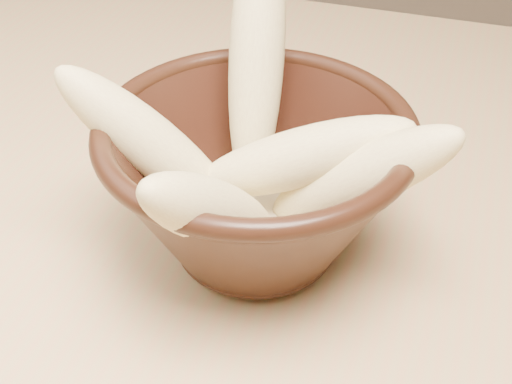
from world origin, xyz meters
TOP-DOWN VIEW (x-y plane):
  - table at (0.00, 0.00)m, footprint 1.20×0.80m
  - bowl at (-0.13, -0.06)m, footprint 0.21×0.21m
  - milk_puddle at (-0.13, -0.06)m, footprint 0.12×0.12m
  - banana_upright at (-0.15, 0.01)m, footprint 0.06×0.14m
  - banana_left at (-0.19, -0.08)m, footprint 0.14×0.07m
  - banana_right at (-0.05, -0.06)m, footprint 0.14×0.04m
  - banana_across at (-0.09, -0.06)m, footprint 0.16×0.07m
  - banana_front at (-0.13, -0.13)m, footprint 0.08×0.14m

SIDE VIEW (x-z plane):
  - table at x=0.00m, z-range 0.30..1.05m
  - milk_puddle at x=-0.13m, z-range 0.78..0.80m
  - bowl at x=-0.13m, z-range 0.76..0.88m
  - banana_right at x=-0.05m, z-range 0.78..0.90m
  - banana_front at x=-0.13m, z-range 0.78..0.90m
  - banana_across at x=-0.09m, z-range 0.80..0.89m
  - banana_left at x=-0.19m, z-range 0.78..0.91m
  - banana_upright at x=-0.15m, z-range 0.78..0.98m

